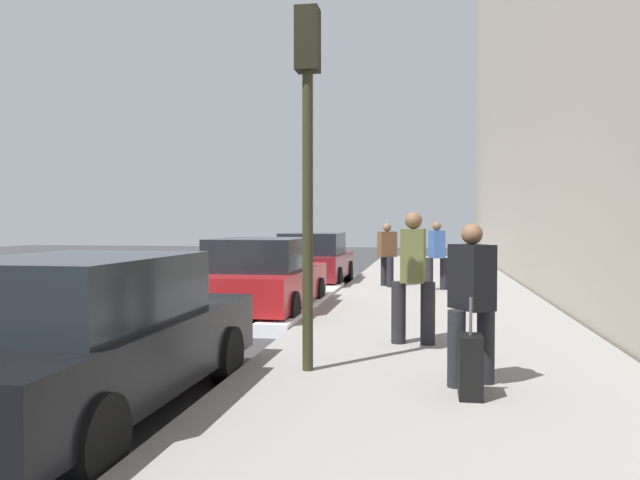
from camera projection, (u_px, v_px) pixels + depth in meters
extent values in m
plane|color=#333335|center=(313.00, 288.00, 17.27)|extent=(56.00, 56.00, 0.00)
cube|color=gray|center=(433.00, 287.00, 16.71)|extent=(28.00, 4.60, 0.15)
cube|color=#9E9384|center=(543.00, 2.00, 16.04)|extent=(32.00, 0.80, 15.00)
cube|color=gold|center=(203.00, 285.00, 17.81)|extent=(28.00, 0.14, 0.01)
cube|color=white|center=(310.00, 303.00, 13.08)|extent=(6.87, 0.56, 0.22)
cylinder|color=black|center=(90.00, 349.00, 7.31)|extent=(0.64, 0.23, 0.64)
cylinder|color=black|center=(226.00, 355.00, 7.01)|extent=(0.64, 0.23, 0.64)
cylinder|color=black|center=(96.00, 439.00, 4.29)|extent=(0.64, 0.23, 0.64)
cube|color=black|center=(92.00, 353.00, 5.79)|extent=(4.48, 1.84, 0.64)
cube|color=black|center=(78.00, 290.00, 5.56)|extent=(2.34, 1.62, 0.60)
cylinder|color=black|center=(242.00, 291.00, 13.51)|extent=(0.64, 0.22, 0.64)
cylinder|color=black|center=(318.00, 293.00, 13.23)|extent=(0.64, 0.22, 0.64)
cylinder|color=black|center=(198.00, 307.00, 10.91)|extent=(0.64, 0.22, 0.64)
cylinder|color=black|center=(291.00, 310.00, 10.62)|extent=(0.64, 0.22, 0.64)
cube|color=maroon|center=(263.00, 285.00, 12.06)|extent=(4.26, 1.80, 0.64)
cube|color=black|center=(260.00, 254.00, 11.83)|extent=(2.22, 1.60, 0.60)
cylinder|color=black|center=(295.00, 270.00, 19.29)|extent=(0.64, 0.23, 0.64)
cylinder|color=black|center=(348.00, 271.00, 19.03)|extent=(0.64, 0.23, 0.64)
cylinder|color=black|center=(275.00, 278.00, 16.64)|extent=(0.64, 0.23, 0.64)
cylinder|color=black|center=(337.00, 279.00, 16.38)|extent=(0.64, 0.23, 0.64)
cube|color=maroon|center=(314.00, 265.00, 17.83)|extent=(4.35, 1.86, 0.64)
cube|color=black|center=(313.00, 244.00, 17.60)|extent=(2.27, 1.63, 0.60)
cylinder|color=black|center=(428.00, 313.00, 8.46)|extent=(0.20, 0.20, 0.85)
cylinder|color=black|center=(399.00, 312.00, 8.55)|extent=(0.20, 0.20, 0.85)
cube|color=brown|center=(413.00, 255.00, 8.48)|extent=(0.51, 0.34, 0.72)
sphere|color=brown|center=(413.00, 220.00, 8.47)|extent=(0.24, 0.24, 0.24)
cylinder|color=black|center=(384.00, 271.00, 16.31)|extent=(0.18, 0.18, 0.77)
cylinder|color=black|center=(390.00, 272.00, 15.97)|extent=(0.18, 0.18, 0.77)
cube|color=brown|center=(387.00, 244.00, 16.12)|extent=(0.46, 0.52, 0.66)
sphere|color=brown|center=(387.00, 227.00, 16.11)|extent=(0.21, 0.21, 0.21)
cylinder|color=black|center=(456.00, 349.00, 6.28)|extent=(0.18, 0.18, 0.78)
cylinder|color=black|center=(486.00, 346.00, 6.42)|extent=(0.18, 0.18, 0.78)
cube|color=black|center=(472.00, 277.00, 6.33)|extent=(0.53, 0.48, 0.66)
sphere|color=brown|center=(472.00, 234.00, 6.31)|extent=(0.22, 0.22, 0.22)
cylinder|color=black|center=(429.00, 274.00, 15.31)|extent=(0.18, 0.18, 0.79)
cylinder|color=black|center=(444.00, 274.00, 15.37)|extent=(0.18, 0.18, 0.79)
cube|color=#335193|center=(437.00, 244.00, 15.32)|extent=(0.52, 0.41, 0.67)
sphere|color=brown|center=(437.00, 226.00, 15.31)|extent=(0.22, 0.22, 0.22)
cylinder|color=#2D2D19|center=(308.00, 222.00, 6.95)|extent=(0.12, 0.12, 3.34)
cube|color=black|center=(308.00, 40.00, 6.89)|extent=(0.26, 0.26, 0.70)
sphere|color=red|center=(310.00, 25.00, 7.03)|extent=(0.14, 0.14, 0.14)
sphere|color=orange|center=(310.00, 44.00, 7.04)|extent=(0.14, 0.14, 0.14)
sphere|color=green|center=(310.00, 64.00, 7.04)|extent=(0.14, 0.14, 0.14)
cube|color=black|center=(470.00, 367.00, 5.88)|extent=(0.34, 0.22, 0.60)
cylinder|color=#4C4C4C|center=(471.00, 316.00, 5.87)|extent=(0.03, 0.03, 0.36)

